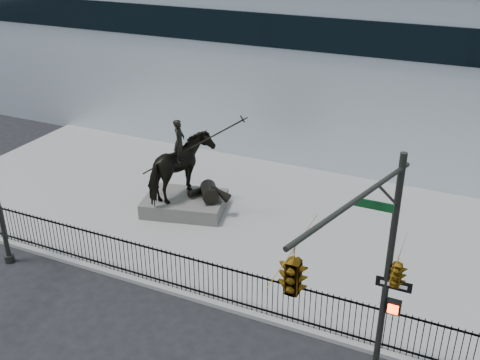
% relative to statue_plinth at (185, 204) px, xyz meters
% --- Properties ---
extents(ground, '(120.00, 120.00, 0.00)m').
position_rel_statue_plinth_xyz_m(ground, '(2.80, -6.36, -0.48)').
color(ground, black).
rests_on(ground, ground).
extents(plaza, '(30.00, 12.00, 0.15)m').
position_rel_statue_plinth_xyz_m(plaza, '(2.80, 0.64, -0.40)').
color(plaza, gray).
rests_on(plaza, ground).
extents(building, '(44.00, 14.00, 9.00)m').
position_rel_statue_plinth_xyz_m(building, '(2.80, 13.64, 4.02)').
color(building, silver).
rests_on(building, ground).
extents(picket_fence, '(22.10, 0.10, 1.50)m').
position_rel_statue_plinth_xyz_m(picket_fence, '(2.80, -5.11, 0.43)').
color(picket_fence, black).
rests_on(picket_fence, plaza).
extents(statue_plinth, '(3.95, 3.16, 0.65)m').
position_rel_statue_plinth_xyz_m(statue_plinth, '(0.00, 0.00, 0.00)').
color(statue_plinth, '#4E4C47').
rests_on(statue_plinth, plaza).
extents(equestrian_statue, '(4.34, 3.24, 3.78)m').
position_rel_statue_plinth_xyz_m(equestrian_statue, '(0.06, 0.02, 1.69)').
color(equestrian_statue, black).
rests_on(equestrian_statue, statue_plinth).
extents(traffic_signal_right, '(2.17, 6.86, 7.00)m').
position_rel_statue_plinth_xyz_m(traffic_signal_right, '(9.27, -8.36, 4.38)').
color(traffic_signal_right, black).
rests_on(traffic_signal_right, ground).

